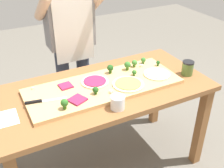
% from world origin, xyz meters
% --- Properties ---
extents(ground_plane, '(8.00, 8.00, 0.00)m').
position_xyz_m(ground_plane, '(0.00, 0.00, 0.00)').
color(ground_plane, '#6B665B').
extents(prep_table, '(1.60, 0.76, 0.80)m').
position_xyz_m(prep_table, '(0.00, 0.00, 0.69)').
color(prep_table, brown).
rests_on(prep_table, ground).
extents(cutting_board, '(1.13, 0.43, 0.03)m').
position_xyz_m(cutting_board, '(0.01, -0.01, 0.81)').
color(cutting_board, tan).
rests_on(cutting_board, prep_table).
extents(chefs_knife, '(0.27, 0.07, 0.02)m').
position_xyz_m(chefs_knife, '(-0.47, -0.02, 0.83)').
color(chefs_knife, '#B7BABF').
rests_on(chefs_knife, cutting_board).
extents(pizza_whole_beet_magenta, '(0.20, 0.20, 0.02)m').
position_xyz_m(pizza_whole_beet_magenta, '(-0.04, 0.05, 0.83)').
color(pizza_whole_beet_magenta, beige).
rests_on(pizza_whole_beet_magenta, cutting_board).
extents(pizza_whole_pesto_green, '(0.23, 0.23, 0.02)m').
position_xyz_m(pizza_whole_pesto_green, '(0.16, -0.09, 0.83)').
color(pizza_whole_pesto_green, beige).
rests_on(pizza_whole_pesto_green, cutting_board).
extents(pizza_whole_white_garlic, '(0.21, 0.21, 0.02)m').
position_xyz_m(pizza_whole_white_garlic, '(0.43, -0.06, 0.83)').
color(pizza_whole_white_garlic, beige).
rests_on(pizza_whole_white_garlic, cutting_board).
extents(pizza_slice_near_left, '(0.10, 0.10, 0.01)m').
position_xyz_m(pizza_slice_near_left, '(-0.25, 0.09, 0.83)').
color(pizza_slice_near_left, '#9E234C').
rests_on(pizza_slice_near_left, cutting_board).
extents(pizza_slice_center, '(0.13, 0.13, 0.01)m').
position_xyz_m(pizza_slice_center, '(-0.24, -0.11, 0.83)').
color(pizza_slice_center, '#9E234C').
rests_on(pizza_slice_center, cutting_board).
extents(broccoli_floret_center_left, '(0.04, 0.04, 0.05)m').
position_xyz_m(broccoli_floret_center_left, '(0.27, 0.01, 0.85)').
color(broccoli_floret_center_left, '#366618').
rests_on(broccoli_floret_center_left, cutting_board).
extents(broccoli_floret_front_left, '(0.05, 0.05, 0.07)m').
position_xyz_m(broccoli_floret_front_left, '(0.27, 0.11, 0.87)').
color(broccoli_floret_front_left, '#3F7220').
rests_on(broccoli_floret_front_left, cutting_board).
extents(broccoli_floret_front_right, '(0.05, 0.05, 0.06)m').
position_xyz_m(broccoli_floret_front_right, '(0.35, 0.13, 0.86)').
color(broccoli_floret_front_right, '#487A23').
rests_on(broccoli_floret_front_right, cutting_board).
extents(broccoli_floret_front_mid, '(0.05, 0.05, 0.07)m').
position_xyz_m(broccoli_floret_front_mid, '(0.13, 0.13, 0.87)').
color(broccoli_floret_front_mid, '#2C5915').
rests_on(broccoli_floret_front_mid, cutting_board).
extents(broccoli_floret_center_right, '(0.03, 0.03, 0.04)m').
position_xyz_m(broccoli_floret_center_right, '(0.53, 0.06, 0.85)').
color(broccoli_floret_center_right, '#2C5915').
rests_on(broccoli_floret_center_right, cutting_board).
extents(broccoli_floret_back_left, '(0.04, 0.04, 0.05)m').
position_xyz_m(broccoli_floret_back_left, '(0.45, 0.15, 0.86)').
color(broccoli_floret_back_left, '#3F7220').
rests_on(broccoli_floret_back_left, cutting_board).
extents(broccoli_floret_back_mid, '(0.05, 0.05, 0.07)m').
position_xyz_m(broccoli_floret_back_mid, '(-0.34, -0.16, 0.87)').
color(broccoli_floret_back_mid, '#366618').
rests_on(broccoli_floret_back_mid, cutting_board).
extents(broccoli_floret_back_right, '(0.04, 0.04, 0.05)m').
position_xyz_m(broccoli_floret_back_right, '(-0.10, -0.09, 0.86)').
color(broccoli_floret_back_right, '#2C5915').
rests_on(broccoli_floret_back_right, cutting_board).
extents(cheese_crumble_a, '(0.03, 0.03, 0.02)m').
position_xyz_m(cheese_crumble_a, '(0.40, 0.11, 0.84)').
color(cheese_crumble_a, white).
rests_on(cheese_crumble_a, cutting_board).
extents(cheese_crumble_b, '(0.03, 0.03, 0.02)m').
position_xyz_m(cheese_crumble_b, '(0.00, -0.13, 0.84)').
color(cheese_crumble_b, silver).
rests_on(cheese_crumble_b, cutting_board).
extents(cheese_crumble_c, '(0.02, 0.02, 0.01)m').
position_xyz_m(cheese_crumble_c, '(-0.47, 0.16, 0.83)').
color(cheese_crumble_c, silver).
rests_on(cheese_crumble_c, cutting_board).
extents(flour_cup, '(0.09, 0.09, 0.09)m').
position_xyz_m(flour_cup, '(-0.03, -0.28, 0.84)').
color(flour_cup, white).
rests_on(flour_cup, prep_table).
extents(sauce_jar, '(0.09, 0.09, 0.11)m').
position_xyz_m(sauce_jar, '(0.68, -0.13, 0.86)').
color(sauce_jar, '#517033').
rests_on(sauce_jar, prep_table).
extents(recipe_note, '(0.14, 0.18, 0.00)m').
position_xyz_m(recipe_note, '(-0.69, -0.06, 0.80)').
color(recipe_note, white).
rests_on(recipe_note, prep_table).
extents(cook_center, '(0.54, 0.39, 1.67)m').
position_xyz_m(cook_center, '(-0.01, 0.63, 1.00)').
color(cook_center, '#333847').
rests_on(cook_center, ground).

